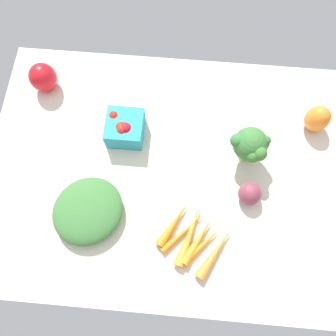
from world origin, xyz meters
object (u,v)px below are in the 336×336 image
object	(u,v)px
carrot_bunch	(195,238)
leafy_greens_clump	(88,211)
bell_pepper_orange	(317,119)
red_onion_near_basket	(250,194)
berry_basket	(125,128)
broccoli_head	(251,146)
bell_pepper_red	(43,77)

from	to	relation	value
carrot_bunch	leafy_greens_clump	bearing A→B (deg)	-8.77
bell_pepper_orange	red_onion_near_basket	bearing A→B (deg)	51.36
berry_basket	carrot_bunch	bearing A→B (deg)	127.23
carrot_bunch	bell_pepper_orange	xyz separation A→B (cm)	(-32.72, -36.24, 3.19)
carrot_bunch	broccoli_head	world-z (taller)	broccoli_head
bell_pepper_orange	berry_basket	distance (cm)	55.19
carrot_bunch	berry_basket	distance (cm)	36.41
berry_basket	bell_pepper_orange	bearing A→B (deg)	-172.37
carrot_bunch	bell_pepper_orange	distance (cm)	48.93
broccoli_head	carrot_bunch	bearing A→B (deg)	62.19
berry_basket	bell_pepper_red	bearing A→B (deg)	-28.17
broccoli_head	bell_pepper_orange	bearing A→B (deg)	-149.42
red_onion_near_basket	bell_pepper_orange	size ratio (longest dim) A/B	0.70
leafy_greens_clump	berry_basket	xyz separation A→B (cm)	(-6.83, -24.47, 1.00)
leafy_greens_clump	bell_pepper_orange	xyz separation A→B (cm)	(-61.53, -31.80, 1.69)
broccoli_head	berry_basket	bearing A→B (deg)	-7.11
bell_pepper_red	bell_pepper_orange	distance (cm)	81.23
red_onion_near_basket	carrot_bunch	distance (cm)	19.01
bell_pepper_red	broccoli_head	bearing A→B (deg)	163.25
red_onion_near_basket	berry_basket	bearing A→B (deg)	-24.19
carrot_bunch	bell_pepper_orange	world-z (taller)	bell_pepper_orange
bell_pepper_red	bell_pepper_orange	world-z (taller)	bell_pepper_red
broccoli_head	red_onion_near_basket	bearing A→B (deg)	94.90
bell_pepper_orange	bell_pepper_red	bearing A→B (deg)	-4.76
bell_pepper_red	carrot_bunch	xyz separation A→B (cm)	(-48.23, 42.98, -3.32)
carrot_bunch	berry_basket	world-z (taller)	berry_basket
red_onion_near_basket	bell_pepper_orange	xyz separation A→B (cm)	(-18.76, -23.47, 1.37)
bell_pepper_red	broccoli_head	distance (cm)	63.99
bell_pepper_red	leafy_greens_clump	world-z (taller)	bell_pepper_red
carrot_bunch	red_onion_near_basket	bearing A→B (deg)	-137.55
bell_pepper_red	red_onion_near_basket	world-z (taller)	bell_pepper_red
red_onion_near_basket	berry_basket	xyz separation A→B (cm)	(35.94, -16.15, 0.69)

